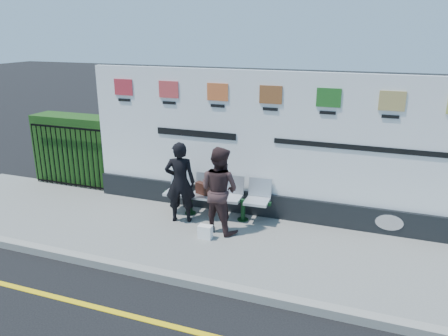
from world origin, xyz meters
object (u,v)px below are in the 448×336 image
(woman_right, at_px, (219,190))
(woman_left, at_px, (180,182))
(billboard, at_px, (270,156))
(bench, at_px, (216,206))

(woman_right, bearing_deg, woman_left, 6.59)
(billboard, relative_size, woman_right, 4.74)
(bench, bearing_deg, billboard, 22.15)
(billboard, bearing_deg, woman_right, -123.73)
(bench, bearing_deg, woman_right, -66.35)
(woman_left, xyz_separation_m, woman_right, (0.90, -0.15, 0.01))
(woman_left, height_order, woman_right, woman_right)
(billboard, xyz_separation_m, bench, (-0.99, -0.47, -1.06))
(bench, distance_m, woman_right, 0.89)
(woman_left, relative_size, woman_right, 0.99)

